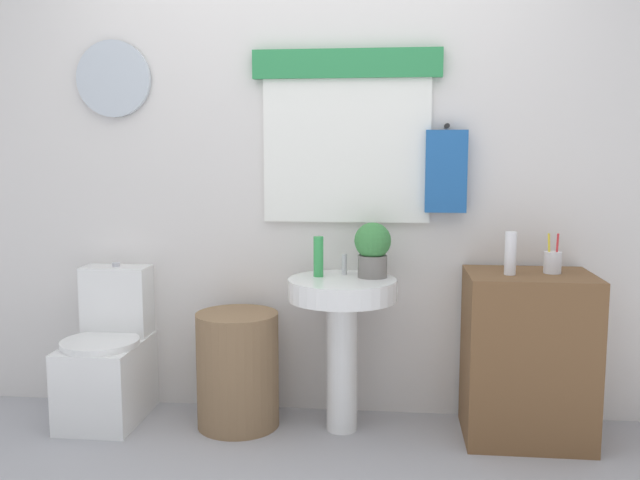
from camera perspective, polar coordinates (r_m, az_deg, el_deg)
back_wall at (r=3.48m, az=-0.67°, el=6.74°), size 4.40×0.18×2.60m
toilet at (r=3.65m, az=-17.32°, el=-9.68°), size 0.38×0.51×0.78m
laundry_hamper at (r=3.41m, az=-6.93°, el=-10.75°), size 0.40×0.40×0.57m
pedestal_sink at (r=3.26m, az=1.88°, el=-6.41°), size 0.52×0.52×0.75m
faucet at (r=3.33m, az=2.05°, el=-2.06°), size 0.03×0.03×0.10m
wooden_cabinet at (r=3.36m, az=17.02°, el=-9.35°), size 0.57×0.44×0.79m
soap_bottle at (r=3.27m, az=-0.13°, el=-1.40°), size 0.05×0.05×0.20m
potted_plant at (r=3.25m, az=4.44°, el=-0.66°), size 0.18×0.18×0.27m
lotion_bottle at (r=3.20m, az=15.72°, el=-1.09°), size 0.05×0.05×0.20m
toothbrush_cup at (r=3.30m, az=18.96°, el=-1.76°), size 0.08×0.08×0.19m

